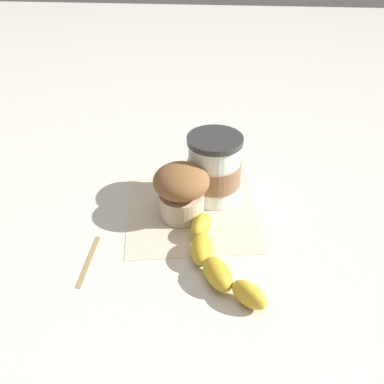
% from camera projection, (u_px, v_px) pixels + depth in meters
% --- Properties ---
extents(ground_plane, '(3.00, 3.00, 0.00)m').
position_uv_depth(ground_plane, '(192.00, 213.00, 0.77)').
color(ground_plane, beige).
extents(paper_napkin, '(0.25, 0.25, 0.00)m').
position_uv_depth(paper_napkin, '(192.00, 213.00, 0.77)').
color(paper_napkin, beige).
rests_on(paper_napkin, ground_plane).
extents(coffee_cup, '(0.09, 0.09, 0.12)m').
position_uv_depth(coffee_cup, '(214.00, 169.00, 0.77)').
color(coffee_cup, silver).
rests_on(coffee_cup, paper_napkin).
extents(muffin, '(0.09, 0.09, 0.09)m').
position_uv_depth(muffin, '(181.00, 189.00, 0.73)').
color(muffin, beige).
rests_on(muffin, paper_napkin).
extents(banana, '(0.20, 0.12, 0.03)m').
position_uv_depth(banana, '(215.00, 259.00, 0.65)').
color(banana, gold).
rests_on(banana, paper_napkin).
extents(wooden_stirrer, '(0.11, 0.01, 0.00)m').
position_uv_depth(wooden_stirrer, '(89.00, 261.00, 0.67)').
color(wooden_stirrer, '#9E7547').
rests_on(wooden_stirrer, ground_plane).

